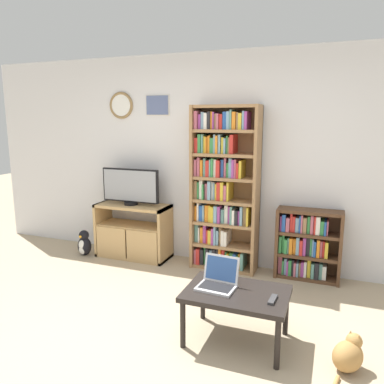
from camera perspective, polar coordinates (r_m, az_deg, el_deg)
ground_plane at (r=3.22m, az=-8.71°, el=-23.11°), size 18.00×18.00×0.00m
wall_back at (r=4.66m, az=3.75°, el=4.85°), size 6.71×0.09×2.60m
tv_stand at (r=5.02m, az=-9.02°, el=-5.91°), size 0.97×0.41×0.71m
television at (r=4.90m, az=-9.37°, el=0.83°), size 0.79×0.18×0.47m
bookshelf_tall at (r=4.49m, az=4.62°, el=0.24°), size 0.79×0.32×1.97m
bookshelf_short at (r=4.50m, az=16.93°, el=-7.71°), size 0.72×0.26×0.81m
coffee_table at (r=3.17m, az=6.79°, el=-15.61°), size 0.83×0.57×0.44m
laptop at (r=3.18m, az=4.03°, el=-13.18°), size 0.32×0.29×0.24m
remote_near_laptop at (r=3.04m, az=12.19°, el=-15.72°), size 0.05×0.16×0.02m
cat at (r=3.17m, az=22.77°, el=-21.88°), size 0.30×0.49×0.28m
penguin_figurine at (r=5.28m, az=-16.12°, el=-7.61°), size 0.19×0.17×0.35m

